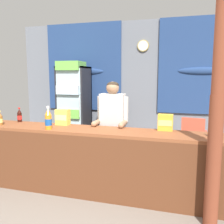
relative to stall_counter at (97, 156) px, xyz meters
name	(u,v)px	position (x,y,z in m)	size (l,w,h in m)	color
ground_plane	(112,171)	(-0.06, 0.93, -0.57)	(7.92, 7.92, 0.00)	slate
back_wall_curtained	(134,81)	(-0.04, 2.80, 0.94)	(5.72, 0.22, 2.88)	slate
stall_counter	(97,156)	(0.00, 0.00, 0.00)	(4.25, 0.52, 0.90)	brown
timber_post	(217,101)	(1.40, -0.28, 0.81)	(0.17, 0.15, 2.86)	brown
drink_fridge	(74,100)	(-1.37, 2.27, 0.50)	(0.66, 0.66, 1.95)	#232328
bottle_shelf_rack	(111,121)	(-0.50, 2.42, 0.03)	(0.48, 0.28, 1.15)	brown
plastic_lawn_chair	(193,136)	(1.30, 1.85, -0.07)	(0.51, 0.51, 0.86)	#E5563D
shopkeeper	(112,120)	(0.06, 0.54, 0.40)	(0.48, 0.42, 1.54)	#28282D
soda_bottle_orange_soda	(48,119)	(-0.68, -0.05, 0.47)	(0.09, 0.09, 0.32)	orange
soda_bottle_iced_tea	(0,119)	(-1.52, 0.01, 0.43)	(0.08, 0.08, 0.21)	brown
soda_bottle_grape_soda	(216,130)	(1.45, 0.03, 0.44)	(0.06, 0.06, 0.24)	#56286B
soda_bottle_cola	(20,116)	(-1.40, 0.31, 0.44)	(0.07, 0.07, 0.23)	black
snack_box_instant_noodle	(63,117)	(-0.63, 0.29, 0.45)	(0.20, 0.13, 0.23)	#EAD14C
snack_box_choco_powder	(165,122)	(0.86, 0.31, 0.45)	(0.20, 0.11, 0.22)	gold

